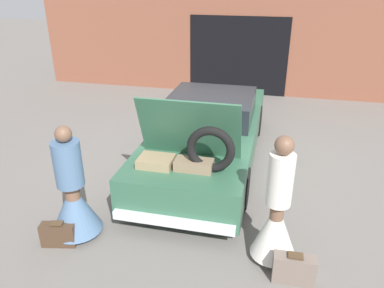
{
  "coord_description": "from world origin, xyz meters",
  "views": [
    {
      "loc": [
        1.18,
        -6.32,
        3.3
      ],
      "look_at": [
        0.0,
        -1.31,
        0.92
      ],
      "focal_mm": 35.0,
      "sensor_mm": 36.0,
      "label": 1
    }
  ],
  "objects_px": {
    "person_left": "(73,199)",
    "car": "(208,133)",
    "person_right": "(276,218)",
    "suitcase_beside_right_person": "(294,269)",
    "suitcase_beside_left_person": "(59,234)"
  },
  "relations": [
    {
      "from": "suitcase_beside_right_person",
      "to": "suitcase_beside_left_person",
      "type": "bearing_deg",
      "value": -179.17
    },
    {
      "from": "suitcase_beside_left_person",
      "to": "suitcase_beside_right_person",
      "type": "height_order",
      "value": "suitcase_beside_right_person"
    },
    {
      "from": "person_left",
      "to": "suitcase_beside_right_person",
      "type": "height_order",
      "value": "person_left"
    },
    {
      "from": "person_left",
      "to": "car",
      "type": "bearing_deg",
      "value": 148.4
    },
    {
      "from": "car",
      "to": "suitcase_beside_right_person",
      "type": "distance_m",
      "value": 3.26
    },
    {
      "from": "car",
      "to": "person_right",
      "type": "relative_size",
      "value": 2.89
    },
    {
      "from": "person_left",
      "to": "suitcase_beside_right_person",
      "type": "xyz_separation_m",
      "value": [
        2.88,
        -0.23,
        -0.38
      ]
    },
    {
      "from": "person_right",
      "to": "car",
      "type": "bearing_deg",
      "value": 24.94
    },
    {
      "from": "person_right",
      "to": "suitcase_beside_right_person",
      "type": "relative_size",
      "value": 3.48
    },
    {
      "from": "person_left",
      "to": "suitcase_beside_right_person",
      "type": "relative_size",
      "value": 3.3
    },
    {
      "from": "person_left",
      "to": "suitcase_beside_right_person",
      "type": "bearing_deg",
      "value": 80.66
    },
    {
      "from": "car",
      "to": "person_left",
      "type": "xyz_separation_m",
      "value": [
        -1.32,
        -2.6,
        -0.0
      ]
    },
    {
      "from": "car",
      "to": "person_right",
      "type": "xyz_separation_m",
      "value": [
        1.31,
        -2.49,
        0.04
      ]
    },
    {
      "from": "person_left",
      "to": "suitcase_beside_left_person",
      "type": "bearing_deg",
      "value": -27.74
    },
    {
      "from": "person_left",
      "to": "person_right",
      "type": "relative_size",
      "value": 0.95
    }
  ]
}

